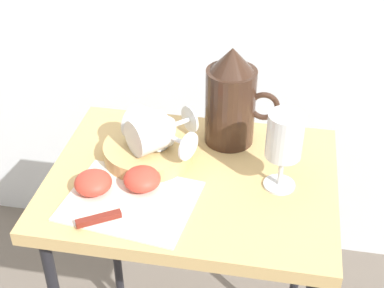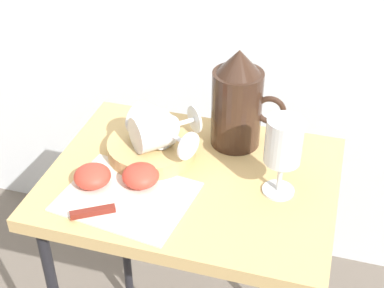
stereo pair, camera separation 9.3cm
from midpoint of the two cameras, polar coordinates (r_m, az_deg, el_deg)
The scene contains 10 objects.
table at distance 1.19m, azimuth 2.25°, elevation -6.18°, with size 0.59×0.45×0.72m.
linen_napkin at distance 1.09m, azimuth -4.30°, elevation -5.51°, with size 0.25×0.20×0.00m, color silver.
basket_tray at distance 1.19m, azimuth -1.94°, elevation -0.53°, with size 0.19×0.19×0.04m, color tan.
pitcher at distance 1.20m, azimuth 6.91°, elevation 3.75°, with size 0.16×0.11×0.23m.
wine_glass_upright at distance 1.05m, azimuth 11.89°, elevation -0.35°, with size 0.07×0.07×0.17m.
wine_glass_tipped_near at distance 1.14m, azimuth -1.62°, elevation 1.30°, with size 0.15×0.15×0.08m.
wine_glass_tipped_far at distance 1.16m, azimuth -1.64°, elevation 1.81°, with size 0.17×0.13×0.08m.
apple_half_left at distance 1.11m, azimuth -7.89°, elevation -3.38°, with size 0.07×0.07×0.04m, color #CC3D2D.
apple_half_right at distance 1.10m, azimuth -2.92°, elevation -3.37°, with size 0.07×0.07×0.04m, color #CC3D2D.
knife at distance 1.05m, azimuth -5.68°, elevation -6.75°, with size 0.20×0.13×0.01m.
Camera 2 is at (0.25, -0.86, 1.43)m, focal length 51.73 mm.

